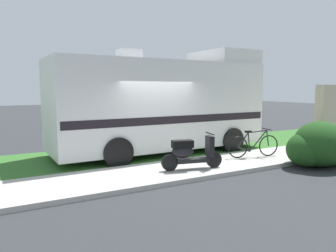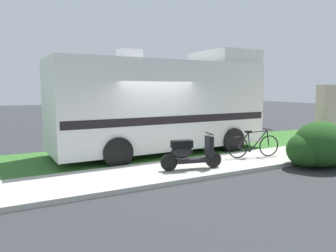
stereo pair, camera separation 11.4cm
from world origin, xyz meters
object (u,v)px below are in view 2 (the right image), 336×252
Objects in this scene: scooter at (189,153)px; bottle_green at (322,145)px; bicycle at (254,145)px; motorhome_rv at (162,104)px; pickup_truck_near at (176,113)px.

scooter is 6.01m from bottle_green.
scooter is at bearing -176.62° from bottle_green.
scooter reaches higher than bicycle.
scooter is 0.98× the size of bicycle.
scooter is at bearing -102.77° from motorhome_rv.
scooter is 0.30× the size of pickup_truck_near.
bicycle is at bearing -51.17° from motorhome_rv.
bicycle is at bearing -179.63° from bottle_green.
pickup_truck_near is 7.63m from bottle_green.
bottle_green is (2.05, -7.31, -0.78)m from pickup_truck_near.
pickup_truck_near is at bearing 105.65° from bottle_green.
scooter reaches higher than bottle_green.
pickup_truck_near reaches higher than scooter.
bicycle is (1.97, -2.45, -1.25)m from motorhome_rv.
motorhome_rv is 31.60× the size of bottle_green.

